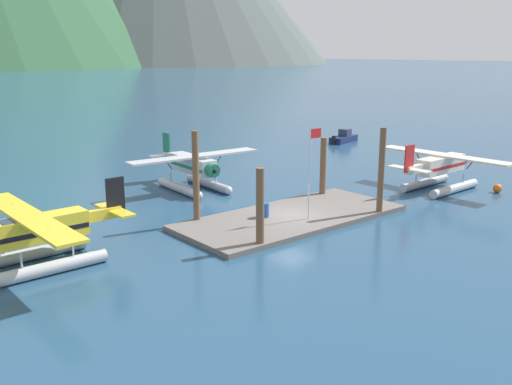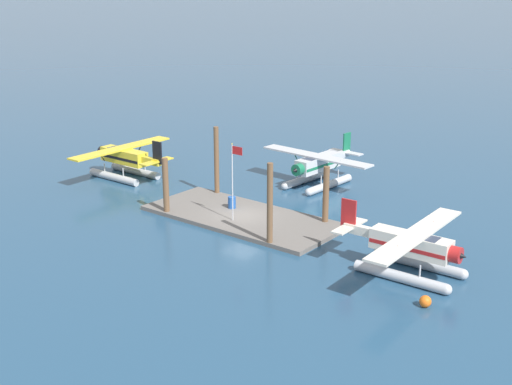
{
  "view_description": "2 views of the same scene",
  "coord_description": "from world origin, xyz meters",
  "px_view_note": "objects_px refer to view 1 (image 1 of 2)",
  "views": [
    {
      "loc": [
        -23.25,
        -24.5,
        10.1
      ],
      "look_at": [
        -1.08,
        2.17,
        1.48
      ],
      "focal_mm": 39.87,
      "sensor_mm": 36.0,
      "label": 1
    },
    {
      "loc": [
        29.48,
        -35.59,
        16.6
      ],
      "look_at": [
        -0.05,
        1.7,
        1.58
      ],
      "focal_mm": 47.47,
      "sensor_mm": 36.0,
      "label": 2
    }
  ],
  "objects_px": {
    "seaplane_cream_stbd_aft": "(441,169)",
    "seaplane_yellow_port_fwd": "(36,236)",
    "mooring_buoy": "(497,188)",
    "flagpole": "(311,161)",
    "seaplane_silver_bow_centre": "(193,169)",
    "fuel_drum": "(264,210)",
    "boat_navy_open_east": "(344,138)"
  },
  "relations": [
    {
      "from": "mooring_buoy",
      "to": "seaplane_silver_bow_centre",
      "type": "height_order",
      "value": "seaplane_silver_bow_centre"
    },
    {
      "from": "seaplane_silver_bow_centre",
      "to": "boat_navy_open_east",
      "type": "height_order",
      "value": "seaplane_silver_bow_centre"
    },
    {
      "from": "mooring_buoy",
      "to": "seaplane_cream_stbd_aft",
      "type": "distance_m",
      "value": 4.29
    },
    {
      "from": "mooring_buoy",
      "to": "boat_navy_open_east",
      "type": "relative_size",
      "value": 0.14
    },
    {
      "from": "mooring_buoy",
      "to": "seaplane_yellow_port_fwd",
      "type": "distance_m",
      "value": 32.0
    },
    {
      "from": "flagpole",
      "to": "seaplane_cream_stbd_aft",
      "type": "bearing_deg",
      "value": -0.6
    },
    {
      "from": "flagpole",
      "to": "fuel_drum",
      "type": "height_order",
      "value": "flagpole"
    },
    {
      "from": "seaplane_cream_stbd_aft",
      "to": "seaplane_yellow_port_fwd",
      "type": "relative_size",
      "value": 1.0
    },
    {
      "from": "boat_navy_open_east",
      "to": "mooring_buoy",
      "type": "bearing_deg",
      "value": -112.13
    },
    {
      "from": "flagpole",
      "to": "fuel_drum",
      "type": "relative_size",
      "value": 6.36
    },
    {
      "from": "mooring_buoy",
      "to": "seaplane_yellow_port_fwd",
      "type": "height_order",
      "value": "seaplane_yellow_port_fwd"
    },
    {
      "from": "boat_navy_open_east",
      "to": "seaplane_silver_bow_centre",
      "type": "bearing_deg",
      "value": -162.17
    },
    {
      "from": "fuel_drum",
      "to": "boat_navy_open_east",
      "type": "bearing_deg",
      "value": 33.27
    },
    {
      "from": "flagpole",
      "to": "fuel_drum",
      "type": "bearing_deg",
      "value": 133.64
    },
    {
      "from": "fuel_drum",
      "to": "boat_navy_open_east",
      "type": "height_order",
      "value": "boat_navy_open_east"
    },
    {
      "from": "mooring_buoy",
      "to": "seaplane_yellow_port_fwd",
      "type": "xyz_separation_m",
      "value": [
        -31.3,
        6.55,
        1.25
      ]
    },
    {
      "from": "flagpole",
      "to": "seaplane_yellow_port_fwd",
      "type": "distance_m",
      "value": 15.69
    },
    {
      "from": "fuel_drum",
      "to": "seaplane_silver_bow_centre",
      "type": "xyz_separation_m",
      "value": [
        1.26,
        9.62,
        0.84
      ]
    },
    {
      "from": "flagpole",
      "to": "mooring_buoy",
      "type": "relative_size",
      "value": 8.61
    },
    {
      "from": "flagpole",
      "to": "boat_navy_open_east",
      "type": "xyz_separation_m",
      "value": [
        25.63,
        20.07,
        -3.32
      ]
    },
    {
      "from": "fuel_drum",
      "to": "seaplane_silver_bow_centre",
      "type": "distance_m",
      "value": 9.73
    },
    {
      "from": "mooring_buoy",
      "to": "seaplane_silver_bow_centre",
      "type": "distance_m",
      "value": 22.52
    },
    {
      "from": "seaplane_cream_stbd_aft",
      "to": "seaplane_yellow_port_fwd",
      "type": "bearing_deg",
      "value": 173.45
    },
    {
      "from": "mooring_buoy",
      "to": "boat_navy_open_east",
      "type": "height_order",
      "value": "boat_navy_open_east"
    },
    {
      "from": "seaplane_cream_stbd_aft",
      "to": "seaplane_yellow_port_fwd",
      "type": "distance_m",
      "value": 28.97
    },
    {
      "from": "seaplane_silver_bow_centre",
      "to": "seaplane_yellow_port_fwd",
      "type": "xyz_separation_m",
      "value": [
        -14.55,
        -8.45,
        0.0
      ]
    },
    {
      "from": "fuel_drum",
      "to": "seaplane_yellow_port_fwd",
      "type": "relative_size",
      "value": 0.08
    },
    {
      "from": "seaplane_cream_stbd_aft",
      "to": "boat_navy_open_east",
      "type": "xyz_separation_m",
      "value": [
        12.05,
        20.21,
        -1.09
      ]
    },
    {
      "from": "mooring_buoy",
      "to": "seaplane_cream_stbd_aft",
      "type": "xyz_separation_m",
      "value": [
        -2.51,
        3.24,
        1.25
      ]
    },
    {
      "from": "flagpole",
      "to": "mooring_buoy",
      "type": "distance_m",
      "value": 16.81
    },
    {
      "from": "flagpole",
      "to": "boat_navy_open_east",
      "type": "distance_m",
      "value": 32.72
    },
    {
      "from": "seaplane_yellow_port_fwd",
      "to": "seaplane_silver_bow_centre",
      "type": "bearing_deg",
      "value": 30.15
    }
  ]
}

